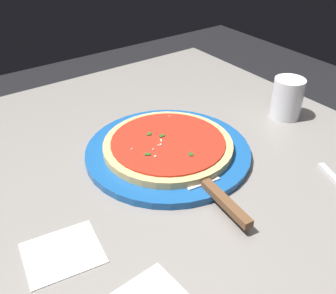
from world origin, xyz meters
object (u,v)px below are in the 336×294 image
object	(u,v)px
pizza_server	(213,191)
cup_tall_drink	(287,98)
napkin_loose_left	(63,253)
pizza	(168,145)
serving_plate	(168,152)

from	to	relation	value
pizza_server	cup_tall_drink	xyz separation A→B (m)	(0.36, 0.14, 0.03)
cup_tall_drink	napkin_loose_left	xyz separation A→B (m)	(-0.64, -0.10, -0.05)
pizza	serving_plate	bearing A→B (deg)	8.02
pizza	napkin_loose_left	xyz separation A→B (m)	(-0.30, -0.13, -0.02)
pizza	pizza_server	world-z (taller)	pizza
cup_tall_drink	serving_plate	bearing A→B (deg)	174.85
serving_plate	pizza_server	xyz separation A→B (m)	(-0.02, -0.17, 0.01)
serving_plate	cup_tall_drink	distance (m)	0.34
napkin_loose_left	cup_tall_drink	bearing A→B (deg)	8.64
pizza	cup_tall_drink	distance (m)	0.34
pizza_server	napkin_loose_left	distance (m)	0.28
cup_tall_drink	napkin_loose_left	bearing A→B (deg)	-171.36
cup_tall_drink	napkin_loose_left	size ratio (longest dim) A/B	0.85
napkin_loose_left	pizza	bearing A→B (deg)	23.23
serving_plate	napkin_loose_left	world-z (taller)	serving_plate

